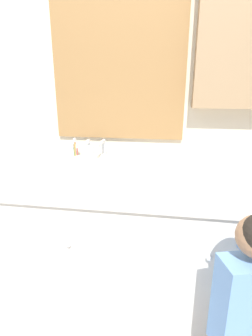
# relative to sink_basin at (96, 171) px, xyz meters

# --- Properties ---
(wall_back) EXTENTS (3.20, 0.18, 2.50)m
(wall_back) POSITION_rel_sink_basin_xyz_m (0.28, 0.30, 0.39)
(wall_back) COLOR beige
(wall_back) RESTS_ON ground_plane
(vanity_counter) EXTENTS (1.45, 0.54, 0.84)m
(vanity_counter) POSITION_rel_sink_basin_xyz_m (0.25, 0.01, -0.48)
(vanity_counter) COLOR silver
(vanity_counter) RESTS_ON ground_plane
(sink_basin) EXTENTS (0.35, 0.41, 0.20)m
(sink_basin) POSITION_rel_sink_basin_xyz_m (0.00, 0.00, 0.00)
(sink_basin) COLOR white
(sink_basin) RESTS_ON vanity_counter
(toothbrush_holder) EXTENTS (0.07, 0.07, 0.20)m
(toothbrush_holder) POSITION_rel_sink_basin_xyz_m (-0.18, 0.20, -0.01)
(toothbrush_holder) COLOR beige
(toothbrush_holder) RESTS_ON vanity_counter
(soap_dispenser) EXTENTS (0.05, 0.05, 0.19)m
(soap_dispenser) POSITION_rel_sink_basin_xyz_m (-0.10, 0.21, 0.02)
(soap_dispenser) COLOR white
(soap_dispenser) RESTS_ON vanity_counter
(child_figure) EXTENTS (0.25, 0.48, 0.93)m
(child_figure) POSITION_rel_sink_basin_xyz_m (0.69, -0.44, -0.37)
(child_figure) COLOR slate
(child_figure) RESTS_ON ground_plane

